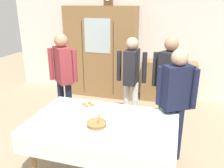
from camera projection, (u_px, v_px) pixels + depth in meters
name	position (u px, v px, depth m)	size (l,w,h in m)	color
ground_plane	(108.00, 160.00, 3.33)	(12.00, 12.00, 0.00)	tan
back_wall	(143.00, 38.00, 5.27)	(6.40, 0.10, 2.70)	silver
dining_table	(102.00, 129.00, 2.90)	(1.81, 1.12, 0.73)	olive
wall_cabinet	(101.00, 53.00, 5.36)	(1.62, 0.46, 2.03)	olive
mantel_clock	(108.00, 0.00, 4.93)	(0.18, 0.11, 0.24)	brown
bookshelf_low	(168.00, 82.00, 5.18)	(1.16, 0.35, 0.89)	olive
book_stack	(170.00, 60.00, 5.02)	(0.18, 0.24, 0.08)	#664C7A
tea_cup_far_left	(166.00, 119.00, 2.90)	(0.13, 0.13, 0.06)	white
tea_cup_near_right	(84.00, 115.00, 2.98)	(0.13, 0.13, 0.06)	white
tea_cup_near_left	(60.00, 105.00, 3.29)	(0.13, 0.13, 0.06)	white
tea_cup_mid_left	(36.00, 126.00, 2.73)	(0.13, 0.13, 0.06)	white
bread_basket	(97.00, 124.00, 2.77)	(0.24, 0.24, 0.16)	#9E7542
pastry_plate	(88.00, 105.00, 3.32)	(0.28, 0.28, 0.05)	white
spoon_far_left	(152.00, 145.00, 2.41)	(0.12, 0.02, 0.01)	silver
spoon_near_left	(88.00, 136.00, 2.57)	(0.12, 0.02, 0.01)	silver
person_beside_shelf	(131.00, 73.00, 4.04)	(0.52, 0.37, 1.57)	silver
person_behind_table_right	(63.00, 72.00, 3.97)	(0.52, 0.39, 1.64)	#191E38
person_near_right_end	(176.00, 96.00, 3.08)	(0.52, 0.36, 1.58)	#191E38
person_behind_table_left	(169.00, 78.00, 3.68)	(0.52, 0.41, 1.63)	#33704C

